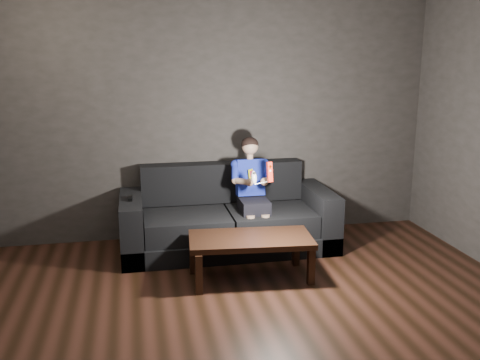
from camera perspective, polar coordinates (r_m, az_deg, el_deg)
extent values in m
plane|color=black|center=(3.99, 2.40, -17.28)|extent=(5.00, 5.00, 0.00)
cube|color=#34312E|center=(5.93, -3.26, 6.74)|extent=(5.00, 0.04, 2.70)
cube|color=black|center=(5.74, -1.29, -6.35)|extent=(2.22, 0.96, 0.19)
cube|color=black|center=(5.52, -5.67, -4.90)|extent=(0.87, 0.68, 0.23)
cube|color=black|center=(5.67, 3.32, -4.36)|extent=(0.87, 0.68, 0.23)
cube|color=black|center=(5.93, -1.94, -0.20)|extent=(1.78, 0.22, 0.43)
cube|color=black|center=(5.60, -11.47, -4.91)|extent=(0.22, 0.96, 0.61)
cube|color=black|center=(5.93, 8.29, -3.75)|extent=(0.22, 0.96, 0.61)
cube|color=black|center=(5.56, 1.48, -2.74)|extent=(0.29, 0.37, 0.13)
cube|color=#150F92|center=(5.67, 1.06, 0.31)|extent=(0.29, 0.21, 0.40)
cube|color=#FFFC10|center=(5.58, 1.25, 0.70)|extent=(0.09, 0.09, 0.10)
cube|color=red|center=(5.58, 1.25, 0.69)|extent=(0.06, 0.06, 0.06)
cylinder|color=tan|center=(5.63, 1.07, 2.50)|extent=(0.07, 0.07, 0.06)
sphere|color=tan|center=(5.61, 1.08, 3.61)|extent=(0.17, 0.17, 0.17)
ellipsoid|color=black|center=(5.61, 1.05, 3.82)|extent=(0.18, 0.18, 0.16)
cylinder|color=#150F92|center=(5.56, -0.59, 0.81)|extent=(0.08, 0.22, 0.18)
cylinder|color=#150F92|center=(5.64, 2.97, 0.96)|extent=(0.08, 0.22, 0.18)
cylinder|color=tan|center=(5.43, 0.27, 0.04)|extent=(0.13, 0.23, 0.10)
cylinder|color=tan|center=(5.49, 2.92, 0.16)|extent=(0.13, 0.23, 0.10)
sphere|color=tan|center=(5.36, 1.02, -0.26)|extent=(0.08, 0.08, 0.08)
sphere|color=tan|center=(5.39, 2.62, -0.18)|extent=(0.08, 0.08, 0.08)
cylinder|color=tan|center=(5.42, 1.12, -5.49)|extent=(0.09, 0.09, 0.33)
cylinder|color=tan|center=(5.46, 2.71, -5.38)|extent=(0.09, 0.09, 0.33)
cube|color=red|center=(5.17, 3.19, 0.86)|extent=(0.06, 0.08, 0.20)
cube|color=#6C1900|center=(5.13, 3.26, 1.42)|extent=(0.03, 0.01, 0.03)
cylinder|color=silver|center=(5.15, 3.25, 0.67)|extent=(0.02, 0.01, 0.02)
ellipsoid|color=silver|center=(5.15, 1.51, 0.28)|extent=(0.07, 0.09, 0.14)
cylinder|color=black|center=(5.11, 1.59, 0.75)|extent=(0.02, 0.01, 0.02)
cube|color=black|center=(5.46, -11.62, -1.91)|extent=(0.04, 0.16, 0.03)
cube|color=black|center=(5.50, -11.63, -1.60)|extent=(0.02, 0.02, 0.00)
cube|color=black|center=(4.90, 1.14, -6.37)|extent=(1.16, 0.65, 0.05)
cube|color=black|center=(4.68, -4.42, -10.03)|extent=(0.06, 0.06, 0.35)
cube|color=black|center=(4.90, 7.59, -9.04)|extent=(0.06, 0.06, 0.35)
cube|color=black|center=(5.10, -5.06, -8.02)|extent=(0.06, 0.06, 0.35)
cube|color=black|center=(5.30, 5.99, -7.22)|extent=(0.06, 0.06, 0.35)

